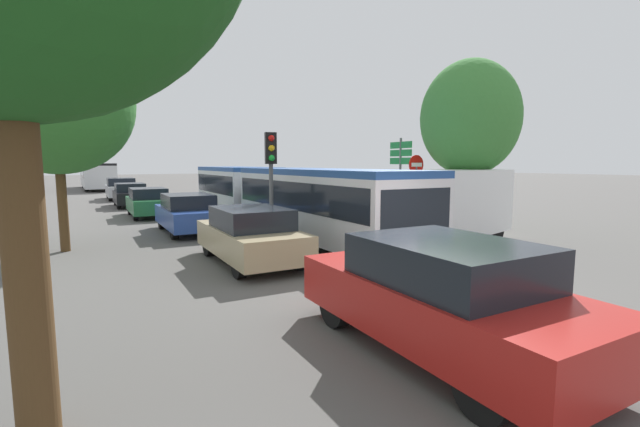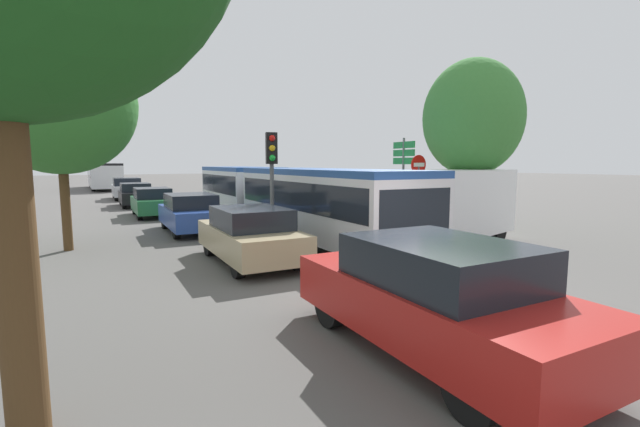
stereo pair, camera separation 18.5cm
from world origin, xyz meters
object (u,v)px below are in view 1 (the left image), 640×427
articulated_bus (279,193)px  no_entry_sign (416,181)px  queued_car_black (130,195)px  queued_car_blue (188,213)px  queued_car_silver (121,189)px  queued_car_red (442,295)px  queued_car_green (148,202)px  city_bus_rear (97,174)px  white_van (451,204)px  traffic_light (271,164)px  queued_car_tan (251,235)px  tree_right_near (471,121)px  direction_sign_post (400,162)px  tree_left_mid (60,106)px

articulated_bus → no_entry_sign: size_ratio=5.63×
queued_car_black → no_entry_sign: 17.35m
queued_car_blue → queued_car_silver: bearing=3.4°
queued_car_red → queued_car_green: 17.60m
city_bus_rear → white_van: 38.72m
queued_car_black → queued_car_silver: size_ratio=0.91×
traffic_light → queued_car_blue: bearing=-147.7°
queued_car_tan → queued_car_green: 11.45m
articulated_bus → queued_car_silver: (-3.25, 17.89, -0.59)m
queued_car_green → tree_right_near: (8.80, -11.28, 3.31)m
queued_car_tan → white_van: 6.46m
white_van → tree_right_near: 3.65m
queued_car_red → queued_car_tan: bearing=4.5°
city_bus_rear → traffic_light: (1.37, -35.95, 1.04)m
no_entry_sign → queued_car_red: bearing=-43.0°
articulated_bus → city_bus_rear: (-3.46, 32.33, 0.10)m
queued_car_green → queued_car_black: (0.05, 5.55, 0.00)m
queued_car_red → queued_car_tan: size_ratio=1.08×
queued_car_green → direction_sign_post: direction_sign_post is taller
tree_left_mid → tree_right_near: (12.35, -4.07, -0.10)m
queued_car_tan → tree_left_mid: 6.64m
white_van → queued_car_green: bearing=-73.7°
white_van → direction_sign_post: 5.45m
city_bus_rear → no_entry_sign: 36.68m
queued_car_blue → queued_car_black: size_ratio=1.03×
queued_car_blue → queued_car_green: (-0.29, 5.72, -0.02)m
articulated_bus → traffic_light: size_ratio=4.67×
queued_car_tan → traffic_light: size_ratio=1.23×
city_bus_rear → traffic_light: 36.00m
articulated_bus → queued_car_silver: articulated_bus is taller
queued_car_green → direction_sign_post: (8.94, -7.59, 1.88)m
queued_car_red → queued_car_green: (-0.38, 17.60, -0.08)m
queued_car_tan → traffic_light: 2.52m
queued_car_blue → tree_left_mid: 5.33m
no_entry_sign → tree_left_mid: tree_left_mid is taller
queued_car_black → tree_left_mid: tree_left_mid is taller
queued_car_blue → white_van: white_van is taller
queued_car_black → white_van: 19.10m
no_entry_sign → tree_left_mid: (-10.85, 2.96, 2.22)m
city_bus_rear → queued_car_red: city_bus_rear is taller
queued_car_blue → white_van: size_ratio=0.79×
white_van → queued_car_silver: bearing=-87.1°
queued_car_black → tree_left_mid: bearing=167.9°
queued_car_black → queued_car_silver: bearing=0.7°
queued_car_red → direction_sign_post: bearing=-36.9°
articulated_bus → direction_sign_post: 5.58m
queued_car_blue → tree_right_near: (8.51, -5.55, 3.28)m
queued_car_red → queued_car_black: (-0.32, 23.14, -0.08)m
queued_car_blue → city_bus_rear: bearing=3.9°
white_van → articulated_bus: bearing=-74.3°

